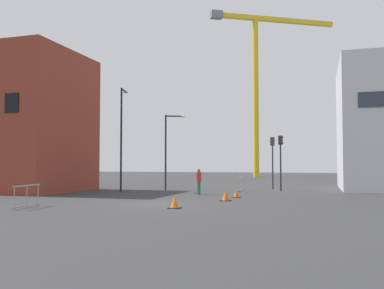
{
  "coord_description": "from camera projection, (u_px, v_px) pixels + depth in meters",
  "views": [
    {
      "loc": [
        7.97,
        -20.27,
        2.08
      ],
      "look_at": [
        0.0,
        6.04,
        3.35
      ],
      "focal_mm": 39.1,
      "sensor_mm": 36.0,
      "label": 1
    }
  ],
  "objects": [
    {
      "name": "brick_building",
      "position": [
        17.0,
        123.0,
        32.2
      ],
      "size": [
        9.8,
        8.15,
        10.5
      ],
      "color": "brown",
      "rests_on": "ground"
    },
    {
      "name": "safety_barrier_rear",
      "position": [
        27.0,
        196.0,
        19.69
      ],
      "size": [
        0.31,
        2.19,
        1.08
      ],
      "color": "gray",
      "rests_on": "ground"
    },
    {
      "name": "traffic_light_corner",
      "position": [
        281.0,
        154.0,
        31.88
      ],
      "size": [
        0.39,
        0.29,
        4.23
      ],
      "color": "#232326",
      "rests_on": "ground"
    },
    {
      "name": "traffic_light_median",
      "position": [
        273.0,
        154.0,
        34.42
      ],
      "size": [
        0.39,
        0.31,
        4.27
      ],
      "color": "#2D2D30",
      "rests_on": "ground"
    },
    {
      "name": "safety_barrier_right_run",
      "position": [
        239.0,
        184.0,
        31.31
      ],
      "size": [
        0.27,
        2.47,
        1.08
      ],
      "color": "#9EA0A5",
      "rests_on": "ground"
    },
    {
      "name": "construction_crane",
      "position": [
        259.0,
        68.0,
        65.46
      ],
      "size": [
        18.39,
        11.15,
        25.55
      ],
      "color": "yellow",
      "rests_on": "ground"
    },
    {
      "name": "traffic_cone_orange",
      "position": [
        226.0,
        196.0,
        23.41
      ],
      "size": [
        0.57,
        0.57,
        0.58
      ],
      "color": "black",
      "rests_on": "ground"
    },
    {
      "name": "streetlamp_short",
      "position": [
        168.0,
        145.0,
        33.34
      ],
      "size": [
        1.54,
        0.69,
        5.99
      ],
      "color": "#232326",
      "rests_on": "ground"
    },
    {
      "name": "traffic_cone_on_verge",
      "position": [
        236.0,
        194.0,
        25.74
      ],
      "size": [
        0.5,
        0.5,
        0.5
      ],
      "color": "black",
      "rests_on": "ground"
    },
    {
      "name": "pedestrian_walking",
      "position": [
        199.0,
        179.0,
        28.2
      ],
      "size": [
        0.34,
        0.34,
        1.75
      ],
      "color": "#2D844C",
      "rests_on": "ground"
    },
    {
      "name": "traffic_cone_by_barrier",
      "position": [
        175.0,
        203.0,
        19.48
      ],
      "size": [
        0.55,
        0.55,
        0.56
      ],
      "color": "black",
      "rests_on": "ground"
    },
    {
      "name": "streetlamp_tall",
      "position": [
        122.0,
        131.0,
        31.33
      ],
      "size": [
        0.53,
        1.43,
        7.78
      ],
      "color": "black",
      "rests_on": "ground"
    },
    {
      "name": "ground",
      "position": [
        158.0,
        204.0,
        21.59
      ],
      "size": [
        160.0,
        160.0,
        0.0
      ],
      "primitive_type": "plane",
      "color": "#333335"
    }
  ]
}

